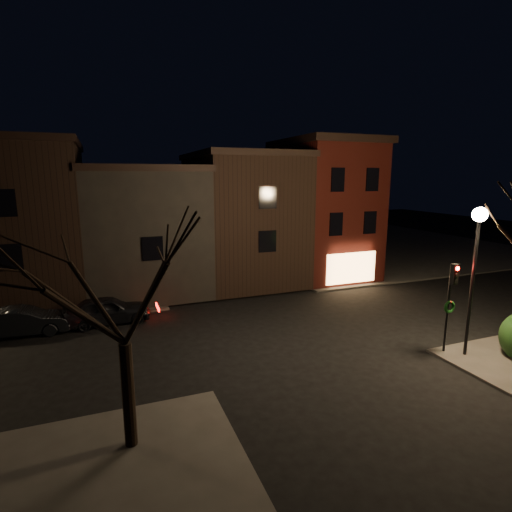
% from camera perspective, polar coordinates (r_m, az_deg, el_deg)
% --- Properties ---
extents(ground, '(120.00, 120.00, 0.00)m').
position_cam_1_polar(ground, '(21.36, 3.54, -10.26)').
color(ground, black).
rests_on(ground, ground).
extents(sidewalk_far_right, '(30.00, 30.00, 0.12)m').
position_cam_1_polar(sidewalk_far_right, '(48.06, 15.44, 1.58)').
color(sidewalk_far_right, '#2D2B28').
rests_on(sidewalk_far_right, ground).
extents(corner_building, '(6.50, 8.50, 10.50)m').
position_cam_1_polar(corner_building, '(32.08, 9.70, 6.78)').
color(corner_building, '#48110C').
rests_on(corner_building, ground).
extents(row_building_a, '(7.30, 10.30, 9.40)m').
position_cam_1_polar(row_building_a, '(30.33, -2.03, 5.61)').
color(row_building_a, black).
rests_on(row_building_a, ground).
extents(row_building_b, '(7.80, 10.30, 8.40)m').
position_cam_1_polar(row_building_b, '(28.87, -15.79, 3.90)').
color(row_building_b, black).
rests_on(row_building_b, ground).
extents(row_building_c, '(7.30, 10.30, 9.90)m').
position_cam_1_polar(row_building_c, '(29.05, -30.28, 4.32)').
color(row_building_c, black).
rests_on(row_building_c, ground).
extents(street_lamp_near, '(0.60, 0.60, 6.48)m').
position_cam_1_polar(street_lamp_near, '(19.05, 29.02, 1.85)').
color(street_lamp_near, black).
rests_on(street_lamp_near, sidewalk_near_right).
extents(traffic_signal, '(0.58, 0.38, 4.05)m').
position_cam_1_polar(traffic_signal, '(19.39, 26.10, -4.92)').
color(traffic_signal, black).
rests_on(traffic_signal, sidewalk_near_right).
extents(bare_tree_left, '(5.60, 5.60, 7.50)m').
position_cam_1_polar(bare_tree_left, '(11.30, -18.90, -1.62)').
color(bare_tree_left, black).
rests_on(bare_tree_left, sidewalk_near_left).
extents(parked_car_a, '(4.54, 2.04, 1.51)m').
position_cam_1_polar(parked_car_a, '(23.17, -20.46, -7.24)').
color(parked_car_a, black).
rests_on(parked_car_a, ground).
extents(parked_car_b, '(4.32, 1.52, 1.42)m').
position_cam_1_polar(parked_car_b, '(23.33, -30.30, -8.09)').
color(parked_car_b, black).
rests_on(parked_car_b, ground).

